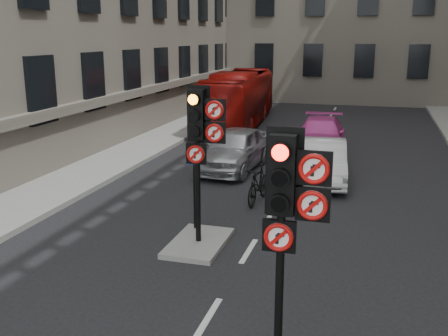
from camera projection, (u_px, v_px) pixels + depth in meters
The scene contains 11 objects.
pavement_left at pixel (111, 158), 20.29m from camera, with size 3.00×50.00×0.16m, color gray.
centre_island at pixel (199, 243), 12.16m from camera, with size 1.20×2.00×0.12m, color gray.
signal_near at pixel (288, 201), 7.08m from camera, with size 0.91×0.40×3.58m.
signal_far at pixel (201, 131), 11.47m from camera, with size 0.91×0.40×3.58m.
car_silver at pixel (234, 149), 18.84m from camera, with size 1.77×4.40×1.50m, color #ABAFB3.
car_white at pixel (324, 161), 17.35m from camera, with size 1.43×4.09×1.35m, color silver.
car_pink at pixel (320, 135), 21.64m from camera, with size 1.94×4.76×1.38m, color #CC3C99.
bus_red at pixel (238, 99), 27.72m from camera, with size 2.39×10.21×2.84m, color maroon.
motorcycle at pixel (258, 184), 15.15m from camera, with size 0.51×1.81×1.09m, color black.
motorcyclist at pixel (286, 179), 14.47m from camera, with size 0.64×0.42×1.77m, color black.
info_sign at pixel (194, 181), 12.62m from camera, with size 0.33×0.12×1.89m.
Camera 1 is at (2.54, -5.73, 4.79)m, focal length 42.00 mm.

